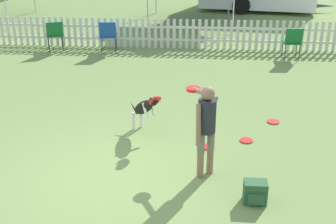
{
  "coord_description": "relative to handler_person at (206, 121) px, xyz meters",
  "views": [
    {
      "loc": [
        1.34,
        -6.35,
        4.05
      ],
      "look_at": [
        0.82,
        0.94,
        0.73
      ],
      "focal_mm": 50.0,
      "sensor_mm": 36.0,
      "label": 1
    }
  ],
  "objects": [
    {
      "name": "folding_chair_center",
      "position": [
        2.41,
        6.17,
        -0.4
      ],
      "size": [
        0.48,
        0.5,
        0.91
      ],
      "rotation": [
        0.0,
        0.0,
        3.17
      ],
      "color": "#333338",
      "rests_on": "ground_plane"
    },
    {
      "name": "frisbee_near_handler",
      "position": [
        0.07,
        0.89,
        -0.94
      ],
      "size": [
        0.24,
        0.24,
        0.02
      ],
      "color": "red",
      "rests_on": "ground_plane"
    },
    {
      "name": "picket_fence",
      "position": [
        -1.46,
        7.02,
        -0.51
      ],
      "size": [
        19.59,
        0.04,
        0.88
      ],
      "color": "silver",
      "rests_on": "ground_plane"
    },
    {
      "name": "backpack_on_grass",
      "position": [
        0.74,
        -0.74,
        -0.78
      ],
      "size": [
        0.34,
        0.27,
        0.35
      ],
      "color": "#2D5633",
      "rests_on": "ground_plane"
    },
    {
      "name": "handler_person",
      "position": [
        0.0,
        0.0,
        0.0
      ],
      "size": [
        0.54,
        1.04,
        1.53
      ],
      "rotation": [
        0.0,
        0.0,
        0.69
      ],
      "color": "#8C664C",
      "rests_on": "ground_plane"
    },
    {
      "name": "frisbee_midfield",
      "position": [
        0.78,
        1.19,
        -0.94
      ],
      "size": [
        0.24,
        0.24,
        0.02
      ],
      "color": "red",
      "rests_on": "ground_plane"
    },
    {
      "name": "leaping_dog",
      "position": [
        -1.11,
        1.35,
        -0.4
      ],
      "size": [
        0.73,
        0.85,
        0.91
      ],
      "rotation": [
        0.0,
        0.0,
        -2.46
      ],
      "color": "black",
      "rests_on": "ground_plane"
    },
    {
      "name": "frisbee_near_dog",
      "position": [
        1.39,
        2.03,
        -0.94
      ],
      "size": [
        0.24,
        0.24,
        0.02
      ],
      "color": "red",
      "rests_on": "ground_plane"
    },
    {
      "name": "folding_chair_green_right",
      "position": [
        -2.77,
        6.45,
        -0.39
      ],
      "size": [
        0.53,
        0.55,
        0.92
      ],
      "rotation": [
        0.0,
        0.0,
        3.25
      ],
      "color": "#333338",
      "rests_on": "ground_plane"
    },
    {
      "name": "ground_plane",
      "position": [
        -1.46,
        -0.18,
        -0.95
      ],
      "size": [
        240.0,
        240.0,
        0.0
      ],
      "primitive_type": "plane",
      "color": "olive"
    },
    {
      "name": "folding_chair_blue_left",
      "position": [
        -4.36,
        6.53,
        -0.42
      ],
      "size": [
        0.61,
        0.62,
        0.88
      ],
      "rotation": [
        0.0,
        0.0,
        3.51
      ],
      "color": "#333338",
      "rests_on": "ground_plane"
    }
  ]
}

